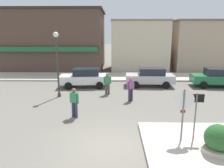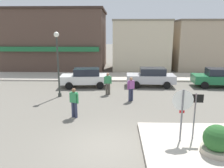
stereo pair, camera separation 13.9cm
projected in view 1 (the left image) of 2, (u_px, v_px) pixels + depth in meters
The scene contains 15 objects.
ground_plane at pixel (110, 146), 8.73m from camera, with size 160.00×160.00×0.00m, color #6B665B.
kerb_far at pixel (113, 77), 22.18m from camera, with size 80.00×4.00×0.15m, color beige.
stop_sign at pixel (183, 108), 8.59m from camera, with size 0.82×0.08×2.30m.
one_way_sign at pixel (196, 111), 8.82m from camera, with size 0.60×0.07×2.10m.
planter at pixel (218, 142), 7.91m from camera, with size 1.10×1.10×1.23m.
lamp_post at pixel (57, 55), 14.83m from camera, with size 0.36×0.36×4.54m.
parked_car_nearest at pixel (85, 77), 18.13m from camera, with size 4.13×2.13×1.56m.
parked_car_second at pixel (150, 77), 18.39m from camera, with size 4.06×1.98×1.56m.
parked_car_third at pixel (217, 77), 18.21m from camera, with size 4.12×2.12×1.56m.
pedestrian_crossing_near at pixel (107, 83), 15.84m from camera, with size 0.55×0.24×1.61m.
pedestrian_crossing_far at pixel (131, 88), 14.34m from camera, with size 0.52×0.37×1.61m.
pedestrian_kerb_side at pixel (74, 102), 11.50m from camera, with size 0.54×0.34×1.61m.
building_corner_shop at pixel (57, 40), 27.45m from camera, with size 11.91×8.74×7.12m.
building_storefront_left_near at pixel (139, 45), 26.35m from camera, with size 6.66×5.31×5.85m.
building_storefront_left_mid at pixel (203, 45), 27.50m from camera, with size 8.47×7.96×5.86m.
Camera 1 is at (0.22, -7.92, 4.42)m, focal length 35.00 mm.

